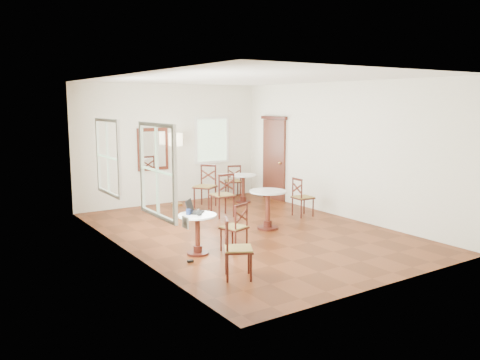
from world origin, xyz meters
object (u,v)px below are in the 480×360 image
(laptop, at_px, (193,210))
(navy_mug, at_px, (189,212))
(mouse, at_px, (200,215))
(water_glass, at_px, (198,212))
(floor_lamp, at_px, (176,144))
(chair_back_b, at_px, (205,186))
(power_adapter, at_px, (190,261))
(chair_near_b, at_px, (237,249))
(cafe_table_near, at_px, (198,230))
(chair_near_a, at_px, (235,227))
(chair_mid_b, at_px, (302,197))
(chair_back_a, at_px, (233,181))
(chair_mid_a, at_px, (223,195))
(cafe_table_mid, at_px, (268,205))
(cafe_table_back, at_px, (243,185))

(laptop, relative_size, navy_mug, 3.20)
(mouse, xyz_separation_m, water_glass, (0.00, 0.06, 0.04))
(floor_lamp, relative_size, water_glass, 17.01)
(floor_lamp, xyz_separation_m, laptop, (-1.53, -3.75, -0.78))
(chair_back_b, height_order, power_adapter, chair_back_b)
(chair_near_b, distance_m, power_adapter, 1.12)
(chair_back_b, xyz_separation_m, laptop, (-2.01, -3.14, 0.23))
(cafe_table_near, relative_size, chair_near_a, 0.81)
(chair_mid_b, xyz_separation_m, chair_back_b, (-1.31, 2.10, 0.08))
(chair_near_a, bearing_deg, cafe_table_near, -35.00)
(navy_mug, xyz_separation_m, power_adapter, (-0.19, -0.40, -0.72))
(chair_back_a, distance_m, chair_back_b, 1.40)
(chair_back_a, relative_size, chair_back_b, 0.86)
(chair_near_b, relative_size, power_adapter, 9.39)
(cafe_table_near, xyz_separation_m, chair_near_a, (0.64, -0.18, -0.01))
(chair_near_a, bearing_deg, chair_mid_a, -136.17)
(chair_near_a, bearing_deg, mouse, -26.87)
(chair_near_b, bearing_deg, chair_back_a, -3.44)
(cafe_table_near, xyz_separation_m, laptop, (0.01, 0.16, 0.32))
(chair_back_a, xyz_separation_m, laptop, (-3.25, -3.80, 0.30))
(chair_mid_b, height_order, chair_back_a, chair_back_a)
(chair_mid_a, xyz_separation_m, chair_back_b, (0.19, 1.13, 0.02))
(mouse, bearing_deg, power_adapter, -154.21)
(floor_lamp, distance_m, water_glass, 4.31)
(chair_near_a, height_order, mouse, chair_near_a)
(cafe_table_near, relative_size, navy_mug, 5.52)
(cafe_table_mid, bearing_deg, chair_back_b, 89.65)
(chair_back_a, relative_size, mouse, 9.90)
(chair_back_b, bearing_deg, chair_mid_a, -43.37)
(chair_mid_b, bearing_deg, laptop, 110.80)
(cafe_table_near, relative_size, cafe_table_back, 0.96)
(chair_mid_b, distance_m, power_adapter, 3.97)
(chair_back_b, xyz_separation_m, mouse, (-2.03, -3.39, 0.19))
(floor_lamp, height_order, laptop, floor_lamp)
(cafe_table_back, distance_m, chair_near_a, 4.21)
(chair_back_a, bearing_deg, power_adapter, 70.90)
(chair_near_a, distance_m, chair_near_b, 1.35)
(chair_mid_a, height_order, chair_back_a, chair_mid_a)
(cafe_table_back, height_order, chair_near_a, chair_near_a)
(cafe_table_mid, relative_size, water_glass, 7.47)
(cafe_table_near, xyz_separation_m, cafe_table_mid, (2.01, 0.72, 0.06))
(power_adapter, bearing_deg, cafe_table_mid, 24.13)
(cafe_table_near, distance_m, chair_back_a, 5.13)
(power_adapter, bearing_deg, chair_near_a, 8.39)
(cafe_table_back, relative_size, navy_mug, 5.76)
(chair_mid_b, height_order, laptop, laptop)
(chair_back_a, bearing_deg, cafe_table_mid, 89.65)
(chair_back_b, height_order, laptop, chair_back_b)
(power_adapter, bearing_deg, cafe_table_near, 45.77)
(chair_mid_a, height_order, chair_back_b, chair_back_b)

